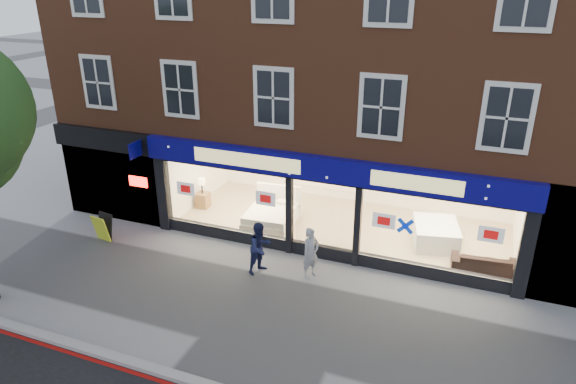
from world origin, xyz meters
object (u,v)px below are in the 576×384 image
Objects in this scene: pedestrian_grey at (311,253)px; pedestrian_blue at (260,248)px; sofa at (484,262)px; a_board at (103,227)px; display_bed at (272,215)px; mattress_stack at (436,233)px.

pedestrian_blue is (-1.43, -0.27, 0.02)m from pedestrian_grey.
sofa is 1.99× the size of a_board.
sofa is 1.17× the size of pedestrian_blue.
sofa is 5.00m from pedestrian_grey.
pedestrian_grey reaches higher than a_board.
sofa is at bearing -37.17° from pedestrian_grey.
pedestrian_grey is 1.46m from pedestrian_blue.
pedestrian_blue is (5.48, 0.11, 0.32)m from a_board.
display_bed is 3.42m from pedestrian_grey.
sofa is (6.85, -0.59, -0.04)m from display_bed.
a_board is 5.49m from pedestrian_blue.
pedestrian_blue reaches higher than mattress_stack.
mattress_stack is 2.12× the size of a_board.
display_bed is at bearing -173.80° from mattress_stack.
display_bed is 1.13× the size of sofa.
pedestrian_grey is at bearing 11.59° from a_board.
pedestrian_grey is (-4.59, -1.94, 0.39)m from sofa.
a_board reaches higher than mattress_stack.
pedestrian_grey reaches higher than mattress_stack.
pedestrian_blue reaches higher than a_board.
sofa is 6.42m from pedestrian_blue.
sofa is at bearing -44.85° from pedestrian_blue.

